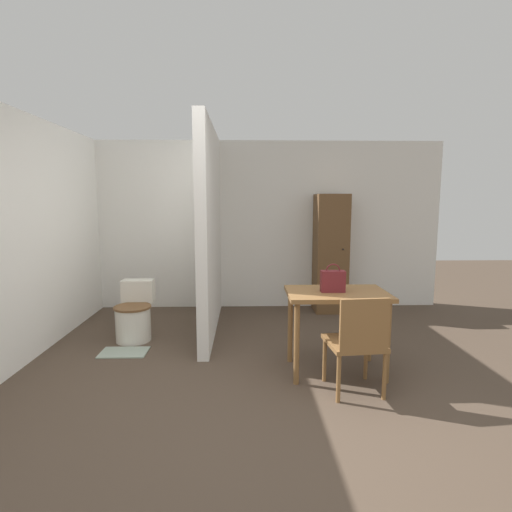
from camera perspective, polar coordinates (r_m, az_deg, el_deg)
The scene contains 10 objects.
ground_plane at distance 3.12m, azimuth 1.21°, elevation -23.46°, with size 16.00×16.00×0.00m, color #4C3D30.
wall_back at distance 6.09m, azimuth -0.32°, elevation 4.40°, with size 5.63×0.12×2.50m.
wall_left at distance 4.90m, azimuth -28.88°, elevation 2.57°, with size 0.12×4.36×2.50m.
partition_wall at distance 4.98m, azimuth -6.56°, elevation 3.57°, with size 0.12×2.14×2.50m.
dining_table at distance 3.83m, azimuth 11.46°, elevation -6.67°, with size 0.93×0.62×0.78m.
wooden_chair at distance 3.49m, azimuth 14.28°, elevation -11.62°, with size 0.49×0.49×0.86m.
toilet at distance 4.95m, azimuth -16.99°, elevation -8.17°, with size 0.42×0.57×0.67m.
handbag at distance 3.77m, azimuth 10.91°, elevation -3.50°, with size 0.22×0.10×0.27m.
wooden_cabinet at distance 5.94m, azimuth 10.58°, elevation 0.39°, with size 0.46×0.49×1.72m.
bath_mat at distance 4.63m, azimuth -18.34°, elevation -12.93°, with size 0.50×0.31×0.01m.
Camera 1 is at (-0.13, -2.66, 1.62)m, focal length 28.00 mm.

